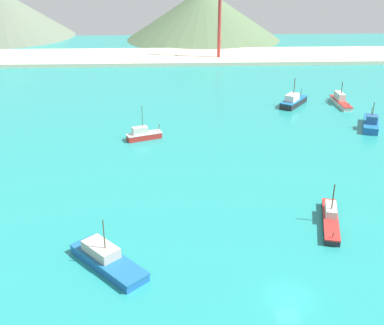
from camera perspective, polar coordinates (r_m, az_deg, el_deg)
The scene contains 10 objects.
ground at distance 77.49m, azimuth 6.56°, elevation -1.54°, with size 260.00×280.00×0.50m.
fishing_boat_2 at distance 117.35m, azimuth 17.33°, elevation 7.06°, with size 2.12×10.66×5.41m.
fishing_boat_6 at distance 65.68m, azimuth 16.24°, elevation -6.45°, with size 4.62×10.98×5.58m.
fishing_boat_7 at distance 103.36m, azimuth 20.62°, elevation 4.40°, with size 6.16×10.00×5.52m.
fishing_boat_8 at distance 113.81m, azimuth 12.02°, elevation 7.20°, with size 7.99×9.34×6.53m.
fishing_boat_10 at distance 56.16m, azimuth -10.19°, elevation -11.29°, with size 9.78×10.22×5.92m.
fishing_boat_11 at distance 91.23m, azimuth -5.86°, elevation 3.35°, with size 6.91×4.25×6.64m.
beach_strip at distance 163.65m, azimuth 1.78°, elevation 12.57°, with size 247.00×25.37×1.20m, color beige.
hill_central at distance 200.14m, azimuth 1.37°, elevation 17.34°, with size 62.08×62.08×19.66m.
radio_tower at distance 157.42m, azimuth 3.33°, elevation 17.78°, with size 3.15×2.52×31.47m.
Camera 1 is at (-11.79, -39.03, 32.92)m, focal length 44.59 mm.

